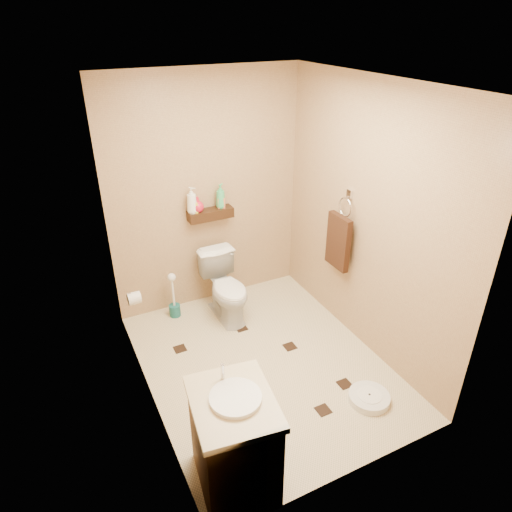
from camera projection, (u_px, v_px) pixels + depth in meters
ground at (263, 364)px, 4.13m from camera, size 2.50×2.50×0.00m
wall_back at (207, 195)px, 4.54m from camera, size 2.00×0.04×2.40m
wall_front at (366, 336)px, 2.57m from camera, size 2.00×0.04×2.40m
wall_left at (136, 275)px, 3.17m from camera, size 0.04×2.50×2.40m
wall_right at (367, 222)px, 3.95m from camera, size 0.04×2.50×2.40m
ceiling at (266, 83)px, 2.99m from camera, size 2.00×2.50×0.02m
wall_shelf at (210, 214)px, 4.56m from camera, size 0.46×0.14×0.10m
floor_accents at (266, 365)px, 4.10m from camera, size 1.23×1.37×0.01m
toilet at (227, 288)px, 4.63m from camera, size 0.38×0.67×0.68m
vanity at (234, 441)px, 2.92m from camera, size 0.58×0.67×0.86m
bathroom_scale at (369, 398)px, 3.72m from camera, size 0.34×0.34×0.07m
toilet_brush at (174, 301)px, 4.70m from camera, size 0.12×0.12×0.51m
towel_ring at (339, 239)px, 4.23m from camera, size 0.12×0.30×0.76m
toilet_paper at (134, 298)px, 3.99m from camera, size 0.12×0.11×0.12m
bottle_a at (192, 200)px, 4.41m from camera, size 0.14×0.14×0.26m
bottle_b at (194, 205)px, 4.44m from camera, size 0.10×0.10×0.16m
bottle_c at (198, 204)px, 4.45m from camera, size 0.14×0.14×0.16m
bottle_d at (221, 196)px, 4.53m from camera, size 0.13×0.13×0.25m
bottle_e at (221, 200)px, 4.55m from camera, size 0.09×0.09×0.16m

